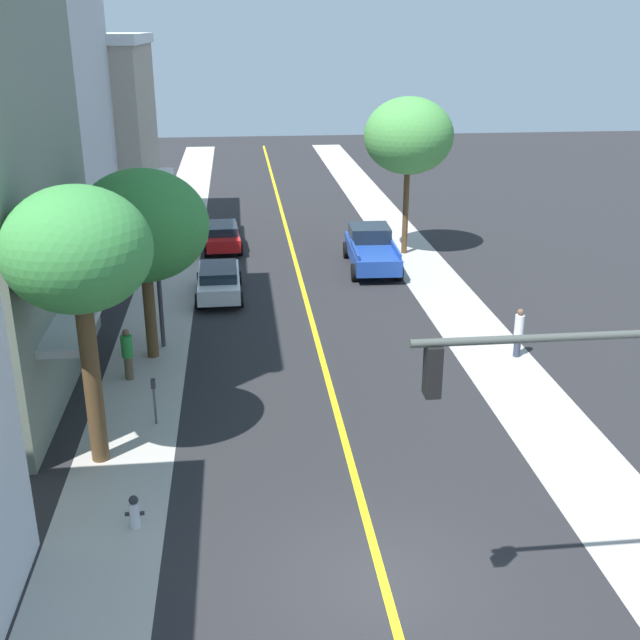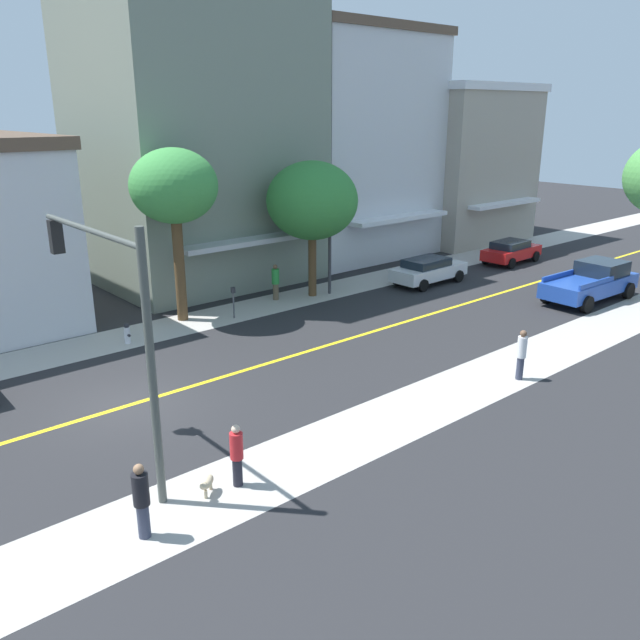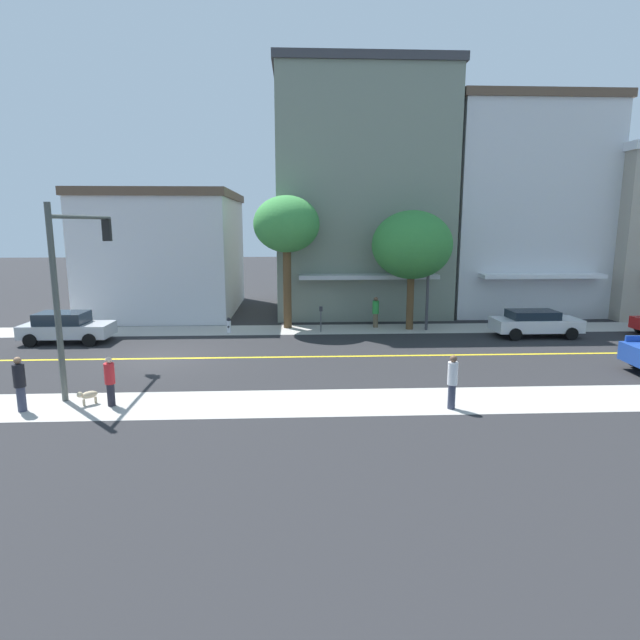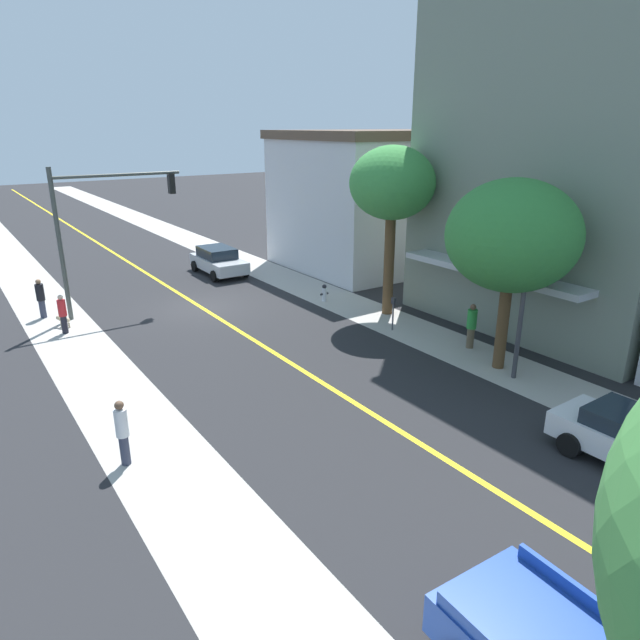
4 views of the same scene
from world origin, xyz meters
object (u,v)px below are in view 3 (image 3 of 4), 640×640
object	(u,v)px
traffic_light_mast	(75,265)
small_dog	(88,395)
street_tree_right_corner	(412,245)
silver_sedan_left_curb	(66,327)
street_lamp	(429,262)
pedestrian_green_shirt	(376,311)
fire_hydrant	(229,325)
white_sedan_left_curb	(535,323)
pedestrian_red_shirt	(110,380)
pedestrian_black_shirt	(20,383)
pedestrian_white_shirt	(452,380)
street_tree_left_near	(287,225)
parking_meter	(321,315)

from	to	relation	value
traffic_light_mast	small_dog	distance (m)	4.73
street_tree_right_corner	silver_sedan_left_curb	bearing A→B (deg)	-82.08
street_lamp	pedestrian_green_shirt	xyz separation A→B (m)	(-0.89, -2.72, -2.87)
street_tree_right_corner	small_dog	xyz separation A→B (m)	(11.83, -13.27, -4.37)
pedestrian_green_shirt	small_dog	xyz separation A→B (m)	(12.43, -11.43, -0.60)
fire_hydrant	white_sedan_left_curb	world-z (taller)	white_sedan_left_curb
street_lamp	pedestrian_green_shirt	size ratio (longest dim) A/B	3.46
traffic_light_mast	pedestrian_green_shirt	distance (m)	16.44
pedestrian_red_shirt	pedestrian_black_shirt	xyz separation A→B (m)	(0.37, -2.67, 0.07)
white_sedan_left_curb	pedestrian_white_shirt	size ratio (longest dim) A/B	2.52
street_lamp	street_tree_right_corner	bearing A→B (deg)	-107.92
street_tree_left_near	pedestrian_green_shirt	size ratio (longest dim) A/B	4.19
pedestrian_black_shirt	traffic_light_mast	bearing A→B (deg)	159.43
street_tree_right_corner	pedestrian_white_shirt	bearing A→B (deg)	-6.32
traffic_light_mast	pedestrian_black_shirt	distance (m)	4.49
street_lamp	silver_sedan_left_curb	world-z (taller)	street_lamp
small_dog	street_lamp	bearing A→B (deg)	178.25
silver_sedan_left_curb	pedestrian_green_shirt	bearing A→B (deg)	11.90
pedestrian_black_shirt	street_tree_right_corner	bearing A→B (deg)	127.76
street_tree_right_corner	traffic_light_mast	distance (m)	17.17
fire_hydrant	street_tree_left_near	bearing A→B (deg)	111.87
parking_meter	small_dog	bearing A→B (deg)	-36.13
pedestrian_red_shirt	small_dog	bearing A→B (deg)	-16.60
pedestrian_red_shirt	silver_sedan_left_curb	bearing A→B (deg)	-68.43
silver_sedan_left_curb	parking_meter	bearing A→B (deg)	9.61
pedestrian_white_shirt	small_dog	size ratio (longest dim) A/B	2.95
street_tree_left_near	fire_hydrant	size ratio (longest dim) A/B	8.75
street_tree_left_near	street_tree_right_corner	xyz separation A→B (m)	(0.76, 6.87, -1.06)
pedestrian_black_shirt	pedestrian_red_shirt	bearing A→B (deg)	96.51
traffic_light_mast	pedestrian_red_shirt	distance (m)	4.57
white_sedan_left_curb	silver_sedan_left_curb	bearing A→B (deg)	179.85
street_lamp	small_dog	world-z (taller)	street_lamp
traffic_light_mast	pedestrian_red_shirt	bearing A→B (deg)	-142.91
white_sedan_left_curb	small_dog	xyz separation A→B (m)	(9.58, -19.44, -0.42)
street_tree_left_near	small_dog	size ratio (longest dim) A/B	12.26
street_lamp	small_dog	xyz separation A→B (m)	(11.54, -14.15, -3.47)
street_tree_left_near	silver_sedan_left_curb	world-z (taller)	street_tree_left_near
fire_hydrant	parking_meter	bearing A→B (deg)	89.72
street_tree_right_corner	parking_meter	bearing A→B (deg)	-83.87
pedestrian_black_shirt	pedestrian_white_shirt	xyz separation A→B (m)	(0.42, 13.73, 0.01)
fire_hydrant	pedestrian_red_shirt	distance (m)	11.69
pedestrian_red_shirt	street_lamp	bearing A→B (deg)	-147.03
fire_hydrant	silver_sedan_left_curb	bearing A→B (deg)	-75.85
pedestrian_red_shirt	pedestrian_green_shirt	xyz separation A→B (m)	(-12.55, 10.63, 0.05)
pedestrian_red_shirt	pedestrian_black_shirt	distance (m)	2.70
pedestrian_white_shirt	small_dog	xyz separation A→B (m)	(-0.91, -11.86, -0.62)
street_tree_left_near	pedestrian_white_shirt	bearing A→B (deg)	22.01
pedestrian_black_shirt	small_dog	bearing A→B (deg)	103.23
fire_hydrant	parking_meter	distance (m)	5.05
white_sedan_left_curb	silver_sedan_left_curb	distance (m)	24.04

